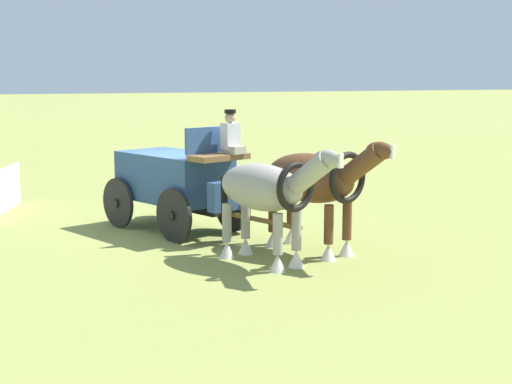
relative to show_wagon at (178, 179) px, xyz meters
name	(u,v)px	position (x,y,z in m)	size (l,w,h in m)	color
ground_plane	(175,229)	(-0.13, -0.06, -1.15)	(220.00, 220.00, 0.00)	olive
show_wagon	(178,179)	(0.00, 0.00, 0.00)	(5.43, 3.01, 2.73)	#2D4C7A
draft_horse_near	(315,181)	(2.96, 1.98, 0.26)	(3.06, 1.78, 2.29)	brown
draft_horse_off	(267,192)	(3.49, 0.79, 0.20)	(2.89, 1.67, 2.23)	#9E998E
sponsor_banner	(1,191)	(-3.55, -3.67, -0.60)	(3.20, 0.06, 1.10)	silver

